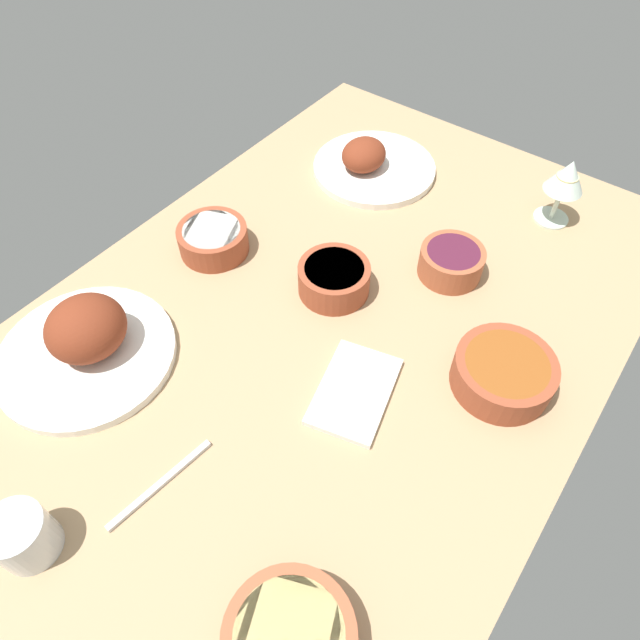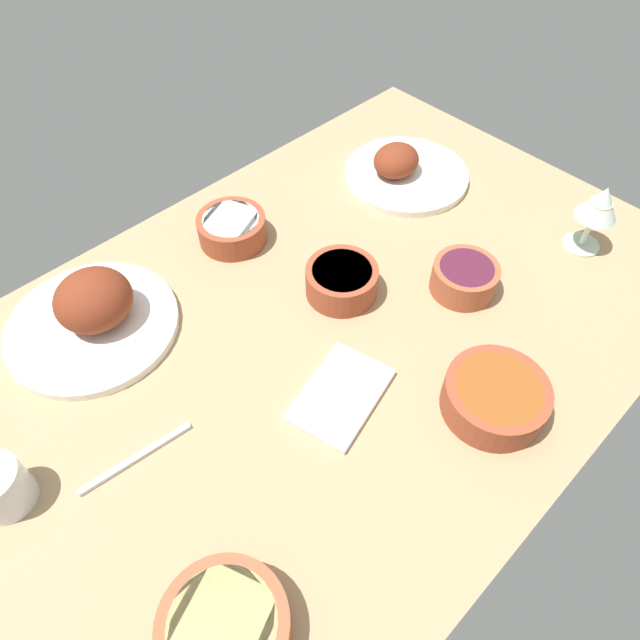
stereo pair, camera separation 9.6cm
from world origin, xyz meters
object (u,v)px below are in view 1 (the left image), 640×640
Objects in this scene: bowl_cream at (213,238)px; bowl_soup at (503,372)px; bowl_sauce at (334,278)px; folded_napkin at (355,391)px; plate_far_side at (371,164)px; bowl_pasta at (290,639)px; fork_loose at (161,484)px; bowl_onions at (451,261)px; wine_glass at (567,179)px; water_tumbler at (23,536)px; plate_center_main at (86,341)px.

bowl_soup is at bearing -84.94° from bowl_cream.
folded_napkin is at bearing -135.33° from bowl_sauce.
plate_far_side is 1.74× the size of bowl_pasta.
folded_napkin reaches higher than fork_loose.
bowl_pasta reaches higher than bowl_sauce.
fork_loose is (-29.01, 13.22, -0.20)cm from folded_napkin.
bowl_pasta is at bearing -128.84° from bowl_cream.
bowl_sauce is 45.05cm from fork_loose.
bowl_onions is at bearing 12.83° from bowl_pasta.
water_tumbler is (-103.48, 28.69, -6.13)cm from wine_glass.
bowl_sauce is (-33.50, -14.48, 0.98)cm from plate_far_side.
folded_napkin is (-10.45, -40.42, -2.31)cm from bowl_cream.
bowl_cream is 58.11cm from bowl_soup.
folded_napkin is (33.36, 14.00, -2.62)cm from bowl_pasta.
bowl_soup is 0.95× the size of folded_napkin.
bowl_soup is 44.43cm from wine_glass.
plate_center_main is 67.03cm from bowl_soup.
bowl_pasta reaches higher than bowl_onions.
plate_far_side is 2.08× the size of bowl_sauce.
fork_loose is (15.94, -7.19, -3.40)cm from water_tumbler.
water_tumbler is 0.47× the size of folded_napkin.
water_tumbler is (-60.85, 4.70, 0.68)cm from bowl_sauce.
folded_napkin is at bearing -24.42° from water_tumbler.
plate_far_side is at bearing 23.38° from bowl_sauce.
bowl_sauce is at bearing -33.22° from plate_center_main.
bowl_cream reaches higher than folded_napkin.
bowl_sauce reaches higher than folded_napkin.
bowl_pasta reaches higher than folded_napkin.
water_tumbler is (-77.36, 19.43, 0.77)cm from bowl_onions.
plate_center_main is 1.75× the size of folded_napkin.
fork_loose is at bearing 145.47° from bowl_soup.
folded_napkin is at bearing -104.49° from bowl_cream.
plate_center_main is 1.66× the size of fork_loose.
bowl_sauce is 0.78× the size of folded_napkin.
bowl_cream is 68.79cm from wine_glass.
bowl_soup is 1.13× the size of wine_glass.
water_tumbler reaches higher than bowl_onions.
plate_far_side is at bearing 103.35° from wine_glass.
bowl_pasta is at bearing -103.98° from plate_center_main.
wine_glass is at bearing -29.37° from bowl_sauce.
bowl_onions is 28.55cm from wine_glass.
fork_loose is at bearing 166.20° from wine_glass.
folded_napkin is (-49.39, -30.19, -1.54)cm from plate_far_side.
water_tumbler is at bearing -160.14° from bowl_cream.
bowl_cream is at bearing 75.51° from folded_napkin.
wine_glass is at bearing -7.44° from fork_loose.
bowl_sauce is 0.82× the size of bowl_soup.
bowl_pasta is (-43.81, -54.42, 0.31)cm from bowl_cream.
bowl_sauce is 0.97× the size of bowl_cream.
plate_center_main is 27.73cm from fork_loose.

